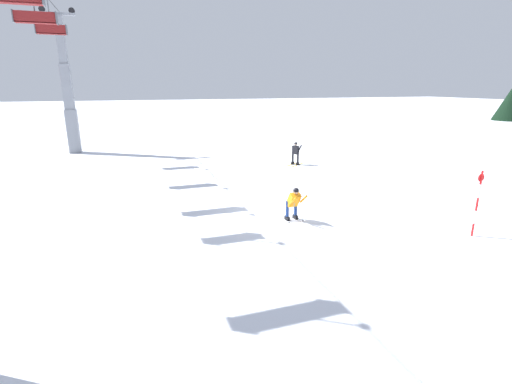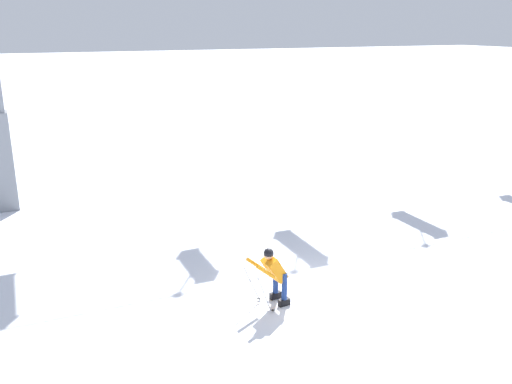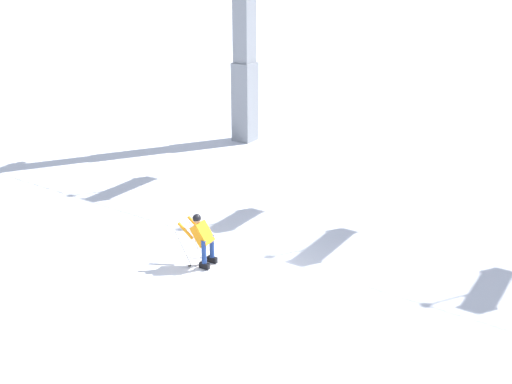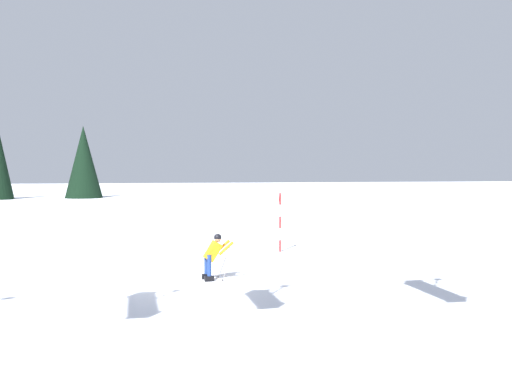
# 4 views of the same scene
# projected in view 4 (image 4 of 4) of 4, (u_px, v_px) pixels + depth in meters

# --- Properties ---
(ground_plane) EXTENTS (260.00, 260.00, 0.00)m
(ground_plane) POSITION_uv_depth(u_px,v_px,m) (179.00, 282.00, 17.48)
(ground_plane) COLOR white
(skier_carving_main) EXTENTS (1.68, 0.74, 1.57)m
(skier_carving_main) POSITION_uv_depth(u_px,v_px,m) (213.00, 254.00, 17.76)
(skier_carving_main) COLOR white
(skier_carving_main) RESTS_ON ground_plane
(trail_marker_pole) EXTENTS (0.07, 0.28, 2.45)m
(trail_marker_pole) POSITION_uv_depth(u_px,v_px,m) (280.00, 220.00, 23.89)
(trail_marker_pole) COLOR red
(trail_marker_pole) RESTS_ON ground_plane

